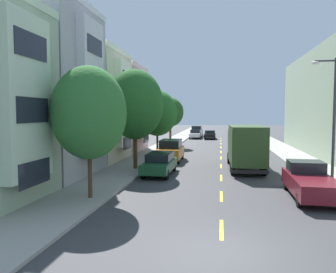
{
  "coord_description": "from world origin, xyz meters",
  "views": [
    {
      "loc": [
        -0.08,
        -10.21,
        4.29
      ],
      "look_at": [
        -5.43,
        23.67,
        1.89
      ],
      "focal_mm": 35.62,
      "sensor_mm": 36.0,
      "label": 1
    }
  ],
  "objects": [
    {
      "name": "street_tree_farthest",
      "position": [
        -6.4,
        31.68,
        4.41
      ],
      "size": [
        3.35,
        3.35,
        6.13
      ],
      "color": "#47331E",
      "rests_on": "sidewalk_left"
    },
    {
      "name": "sidewalk_right",
      "position": [
        7.1,
        28.0,
        0.07
      ],
      "size": [
        3.2,
        120.0,
        0.14
      ],
      "primitive_type": "cube",
      "color": "#99968E",
      "rests_on": "ground_plane"
    },
    {
      "name": "sidewalk_left",
      "position": [
        -7.1,
        28.0,
        0.07
      ],
      "size": [
        3.2,
        120.0,
        0.14
      ],
      "primitive_type": "cube",
      "color": "#99968E",
      "rests_on": "ground_plane"
    },
    {
      "name": "ground_plane",
      "position": [
        0.0,
        30.0,
        0.0
      ],
      "size": [
        160.0,
        160.0,
        0.0
      ],
      "primitive_type": "plane",
      "color": "#38383A"
    },
    {
      "name": "parked_wagon_white",
      "position": [
        -4.27,
        46.57,
        0.8
      ],
      "size": [
        1.9,
        4.73,
        1.5
      ],
      "color": "silver",
      "rests_on": "ground_plane"
    },
    {
      "name": "moving_black_sedan",
      "position": [
        -1.8,
        45.71,
        0.75
      ],
      "size": [
        1.8,
        4.5,
        1.43
      ],
      "color": "black",
      "rests_on": "ground_plane"
    },
    {
      "name": "lane_centerline_dashes",
      "position": [
        0.0,
        24.5,
        0.0
      ],
      "size": [
        0.14,
        47.2,
        0.01
      ],
      "color": "yellow",
      "rests_on": "ground_plane"
    },
    {
      "name": "delivery_box_truck",
      "position": [
        1.8,
        15.47,
        1.91
      ],
      "size": [
        2.56,
        7.45,
        3.37
      ],
      "color": "#2D471E",
      "rests_on": "ground_plane"
    },
    {
      "name": "townhouse_third_cream",
      "position": [
        -14.76,
        17.97,
        4.73
      ],
      "size": [
        12.93,
        7.18,
        9.87
      ],
      "color": "beige",
      "rests_on": "ground_plane"
    },
    {
      "name": "parked_suv_orange",
      "position": [
        -4.46,
        19.12,
        0.99
      ],
      "size": [
        2.01,
        4.82,
        1.93
      ],
      "color": "orange",
      "rests_on": "ground_plane"
    },
    {
      "name": "street_lamp",
      "position": [
        5.95,
        9.32,
        4.27
      ],
      "size": [
        1.35,
        0.28,
        7.16
      ],
      "color": "#38383D",
      "rests_on": "sidewalk_right"
    },
    {
      "name": "parked_wagon_forest",
      "position": [
        -4.27,
        12.57,
        0.8
      ],
      "size": [
        1.89,
        4.73,
        1.5
      ],
      "color": "#194C28",
      "rests_on": "ground_plane"
    },
    {
      "name": "parked_suv_sky",
      "position": [
        -4.46,
        52.02,
        0.99
      ],
      "size": [
        2.01,
        4.82,
        1.93
      ],
      "color": "#7A9EC6",
      "rests_on": "ground_plane"
    },
    {
      "name": "parked_pickup_teal",
      "position": [
        4.25,
        34.94,
        0.83
      ],
      "size": [
        2.05,
        5.32,
        1.73
      ],
      "color": "#195B60",
      "rests_on": "ground_plane"
    },
    {
      "name": "parked_pickup_burgundy",
      "position": [
        4.45,
        7.48,
        0.83
      ],
      "size": [
        2.11,
        5.34,
        1.73
      ],
      "color": "maroon",
      "rests_on": "ground_plane"
    },
    {
      "name": "street_tree_third",
      "position": [
        -6.4,
        22.85,
        4.3
      ],
      "size": [
        3.99,
        3.99,
        6.47
      ],
      "color": "#47331E",
      "rests_on": "sidewalk_left"
    },
    {
      "name": "townhouse_second_dove_grey",
      "position": [
        -14.81,
        10.6,
        5.54
      ],
      "size": [
        13.03,
        7.18,
        11.49
      ],
      "color": "#A8A8AD",
      "rests_on": "ground_plane"
    },
    {
      "name": "street_tree_nearest",
      "position": [
        -6.4,
        5.19,
        4.31
      ],
      "size": [
        3.64,
        3.64,
        6.45
      ],
      "color": "#47331E",
      "rests_on": "sidewalk_left"
    },
    {
      "name": "street_tree_second",
      "position": [
        -6.4,
        14.02,
        4.95
      ],
      "size": [
        4.21,
        4.21,
        7.43
      ],
      "color": "#47331E",
      "rests_on": "sidewalk_left"
    },
    {
      "name": "townhouse_fourth_rose",
      "position": [
        -14.5,
        25.35,
        4.54
      ],
      "size": [
        12.42,
        7.18,
        9.48
      ],
      "color": "#CC9E9E",
      "rests_on": "ground_plane"
    }
  ]
}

